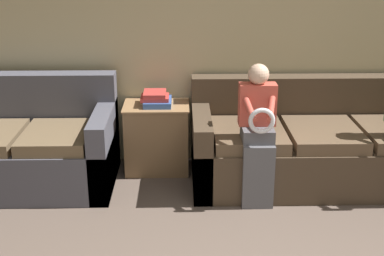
# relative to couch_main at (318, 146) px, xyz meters

# --- Properties ---
(wall_back) EXTENTS (7.60, 0.06, 2.55)m
(wall_back) POSITION_rel_couch_main_xyz_m (-0.71, 0.52, 0.96)
(wall_back) COLOR #C6B789
(wall_back) RESTS_ON ground_plane
(couch_main) EXTENTS (2.30, 1.00, 0.89)m
(couch_main) POSITION_rel_couch_main_xyz_m (0.00, 0.00, 0.00)
(couch_main) COLOR #473828
(couch_main) RESTS_ON ground_plane
(couch_side) EXTENTS (1.54, 0.95, 0.94)m
(couch_side) POSITION_rel_couch_main_xyz_m (-2.63, -0.02, 0.01)
(couch_side) COLOR #4C4C56
(couch_side) RESTS_ON ground_plane
(child_left_seated) EXTENTS (0.31, 0.37, 1.17)m
(child_left_seated) POSITION_rel_couch_main_xyz_m (-0.62, -0.42, 0.32)
(child_left_seated) COLOR #56565B
(child_left_seated) RESTS_ON ground_plane
(side_shelf) EXTENTS (0.61, 0.46, 0.65)m
(side_shelf) POSITION_rel_couch_main_xyz_m (-1.48, 0.25, 0.01)
(side_shelf) COLOR olive
(side_shelf) RESTS_ON ground_plane
(book_stack) EXTENTS (0.28, 0.31, 0.12)m
(book_stack) POSITION_rel_couch_main_xyz_m (-1.48, 0.25, 0.39)
(book_stack) COLOR #33569E
(book_stack) RESTS_ON side_shelf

